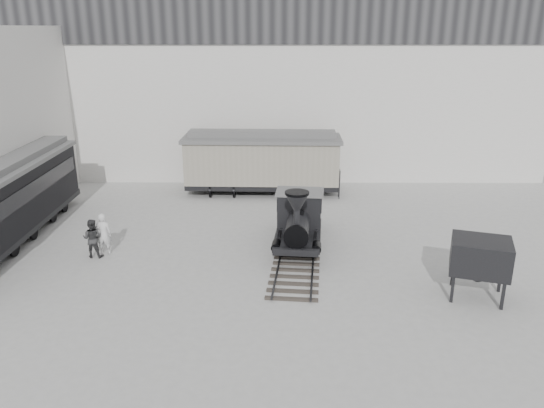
{
  "coord_description": "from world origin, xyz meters",
  "views": [
    {
      "loc": [
        0.82,
        -17.01,
        8.92
      ],
      "look_at": [
        0.71,
        3.7,
        2.0
      ],
      "focal_mm": 35.0,
      "sensor_mm": 36.0,
      "label": 1
    }
  ],
  "objects_px": {
    "boxcar": "(262,161)",
    "visitor_b": "(92,238)",
    "passenger_coach": "(0,203)",
    "locomotive": "(299,223)",
    "coal_hopper": "(480,260)",
    "visitor_a": "(103,234)"
  },
  "relations": [
    {
      "from": "visitor_a",
      "to": "passenger_coach",
      "type": "bearing_deg",
      "value": -16.31
    },
    {
      "from": "visitor_a",
      "to": "coal_hopper",
      "type": "bearing_deg",
      "value": 162.7
    },
    {
      "from": "passenger_coach",
      "to": "locomotive",
      "type": "bearing_deg",
      "value": -1.88
    },
    {
      "from": "locomotive",
      "to": "coal_hopper",
      "type": "distance_m",
      "value": 7.41
    },
    {
      "from": "boxcar",
      "to": "visitor_b",
      "type": "bearing_deg",
      "value": -125.56
    },
    {
      "from": "visitor_b",
      "to": "visitor_a",
      "type": "bearing_deg",
      "value": -137.95
    },
    {
      "from": "locomotive",
      "to": "passenger_coach",
      "type": "relative_size",
      "value": 0.69
    },
    {
      "from": "boxcar",
      "to": "visitor_a",
      "type": "bearing_deg",
      "value": -124.95
    },
    {
      "from": "visitor_a",
      "to": "coal_hopper",
      "type": "height_order",
      "value": "coal_hopper"
    },
    {
      "from": "boxcar",
      "to": "visitor_a",
      "type": "distance_m",
      "value": 10.67
    },
    {
      "from": "locomotive",
      "to": "boxcar",
      "type": "xyz_separation_m",
      "value": [
        -1.73,
        7.79,
        0.75
      ]
    },
    {
      "from": "visitor_a",
      "to": "visitor_b",
      "type": "relative_size",
      "value": 1.09
    },
    {
      "from": "boxcar",
      "to": "visitor_a",
      "type": "relative_size",
      "value": 4.95
    },
    {
      "from": "locomotive",
      "to": "boxcar",
      "type": "distance_m",
      "value": 8.02
    },
    {
      "from": "locomotive",
      "to": "passenger_coach",
      "type": "height_order",
      "value": "passenger_coach"
    },
    {
      "from": "visitor_b",
      "to": "coal_hopper",
      "type": "xyz_separation_m",
      "value": [
        14.4,
        -3.31,
        0.57
      ]
    },
    {
      "from": "locomotive",
      "to": "coal_hopper",
      "type": "bearing_deg",
      "value": -30.68
    },
    {
      "from": "passenger_coach",
      "to": "visitor_a",
      "type": "distance_m",
      "value": 4.86
    },
    {
      "from": "boxcar",
      "to": "passenger_coach",
      "type": "relative_size",
      "value": 0.69
    },
    {
      "from": "locomotive",
      "to": "coal_hopper",
      "type": "xyz_separation_m",
      "value": [
        5.98,
        -4.37,
        0.27
      ]
    },
    {
      "from": "boxcar",
      "to": "visitor_a",
      "type": "height_order",
      "value": "boxcar"
    },
    {
      "from": "locomotive",
      "to": "visitor_a",
      "type": "relative_size",
      "value": 4.89
    }
  ]
}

